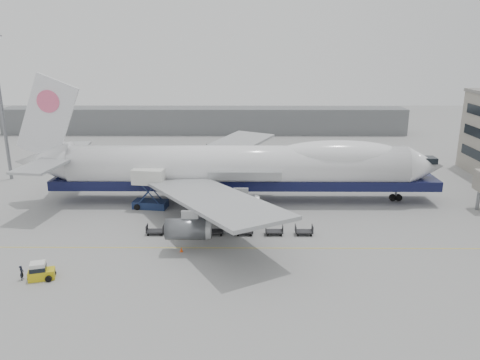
{
  "coord_description": "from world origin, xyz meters",
  "views": [
    {
      "loc": [
        0.8,
        -58.53,
        24.13
      ],
      "look_at": [
        0.33,
        6.0,
        5.16
      ],
      "focal_mm": 35.0,
      "sensor_mm": 36.0,
      "label": 1
    }
  ],
  "objects_px": {
    "baggage_tug": "(40,272)",
    "ground_worker": "(22,273)",
    "airliner": "(242,166)",
    "catering_truck": "(150,186)"
  },
  "relations": [
    {
      "from": "airliner",
      "to": "catering_truck",
      "type": "relative_size",
      "value": 10.95
    },
    {
      "from": "catering_truck",
      "to": "baggage_tug",
      "type": "bearing_deg",
      "value": -100.11
    },
    {
      "from": "catering_truck",
      "to": "ground_worker",
      "type": "height_order",
      "value": "catering_truck"
    },
    {
      "from": "airliner",
      "to": "catering_truck",
      "type": "distance_m",
      "value": 14.55
    },
    {
      "from": "airliner",
      "to": "ground_worker",
      "type": "xyz_separation_m",
      "value": [
        -23.24,
        -26.14,
        -4.82
      ]
    },
    {
      "from": "baggage_tug",
      "to": "catering_truck",
      "type": "bearing_deg",
      "value": 55.78
    },
    {
      "from": "baggage_tug",
      "to": "ground_worker",
      "type": "relative_size",
      "value": 1.8
    },
    {
      "from": "baggage_tug",
      "to": "ground_worker",
      "type": "xyz_separation_m",
      "value": [
        -1.89,
        -0.17,
        -0.05
      ]
    },
    {
      "from": "ground_worker",
      "to": "airliner",
      "type": "bearing_deg",
      "value": -47.66
    },
    {
      "from": "airliner",
      "to": "baggage_tug",
      "type": "distance_m",
      "value": 33.95
    }
  ]
}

